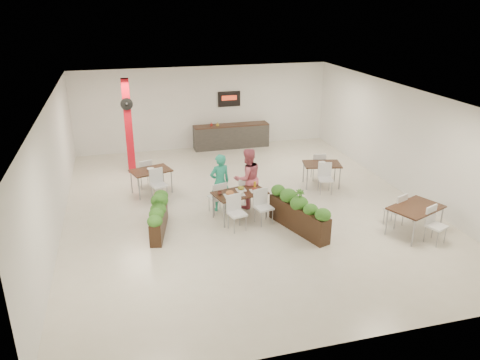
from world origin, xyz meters
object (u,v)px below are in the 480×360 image
object	(u,v)px
main_table	(240,196)
planter_right	(299,212)
service_counter	(231,135)
diner_man	(220,182)
side_table_b	(322,167)
side_table_a	(151,174)
planter_left	(158,214)
diner_woman	(248,178)
side_table_c	(416,211)
red_column	(128,125)

from	to	relation	value
main_table	planter_right	distance (m)	1.69
service_counter	diner_man	distance (m)	5.97
side_table_b	side_table_a	bearing A→B (deg)	-175.95
service_counter	planter_left	world-z (taller)	service_counter
service_counter	planter_right	size ratio (longest dim) A/B	1.46
diner_man	diner_woman	world-z (taller)	diner_woman
diner_man	side_table_c	bearing A→B (deg)	135.60
main_table	side_table_c	world-z (taller)	same
planter_right	side_table_a	distance (m)	4.90
side_table_a	planter_left	bearing A→B (deg)	-108.23
red_column	planter_right	world-z (taller)	red_column
diner_man	side_table_b	xyz separation A→B (m)	(3.51, 0.94, -0.20)
planter_left	planter_right	world-z (taller)	planter_right
red_column	side_table_c	size ratio (longest dim) A/B	1.93
red_column	service_counter	distance (m)	4.56
service_counter	side_table_c	distance (m)	8.81
side_table_a	service_counter	bearing A→B (deg)	31.28
planter_right	red_column	bearing A→B (deg)	125.08
main_table	side_table_c	size ratio (longest dim) A/B	1.12
planter_right	side_table_a	bearing A→B (deg)	134.45
planter_right	side_table_b	size ratio (longest dim) A/B	1.23
red_column	side_table_b	size ratio (longest dim) A/B	1.91
service_counter	side_table_a	bearing A→B (deg)	-131.48
diner_woman	planter_right	world-z (taller)	diner_woman
diner_man	diner_woman	distance (m)	0.80
service_counter	side_table_c	size ratio (longest dim) A/B	1.81
red_column	service_counter	xyz separation A→B (m)	(4.00, 1.86, -1.15)
diner_woman	diner_man	bearing A→B (deg)	-13.07
service_counter	side_table_c	world-z (taller)	service_counter
side_table_b	diner_woman	bearing A→B (deg)	-148.21
side_table_c	red_column	bearing A→B (deg)	113.59
side_table_b	side_table_c	bearing A→B (deg)	-63.26
service_counter	side_table_c	xyz separation A→B (m)	(2.69, -8.39, 0.14)
side_table_c	side_table_a	bearing A→B (deg)	122.30
main_table	diner_man	distance (m)	0.79
service_counter	main_table	bearing A→B (deg)	-101.93
planter_left	side_table_b	xyz separation A→B (m)	(5.32, 1.86, 0.13)
planter_right	side_table_b	world-z (taller)	planter_right
service_counter	planter_left	xyz separation A→B (m)	(-3.55, -6.62, 0.01)
red_column	diner_woman	distance (m)	4.97
side_table_c	diner_man	bearing A→B (deg)	126.57
diner_woman	side_table_a	size ratio (longest dim) A/B	1.04
side_table_a	side_table_c	bearing A→B (deg)	-52.83
main_table	planter_right	xyz separation A→B (m)	(1.27, -1.10, -0.12)
planter_right	side_table_a	size ratio (longest dim) A/B	1.23
side_table_c	diner_woman	bearing A→B (deg)	121.28
diner_woman	side_table_a	world-z (taller)	diner_woman
diner_woman	planter_left	world-z (taller)	diner_woman
red_column	side_table_a	bearing A→B (deg)	-76.66
diner_woman	side_table_c	world-z (taller)	diner_woman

